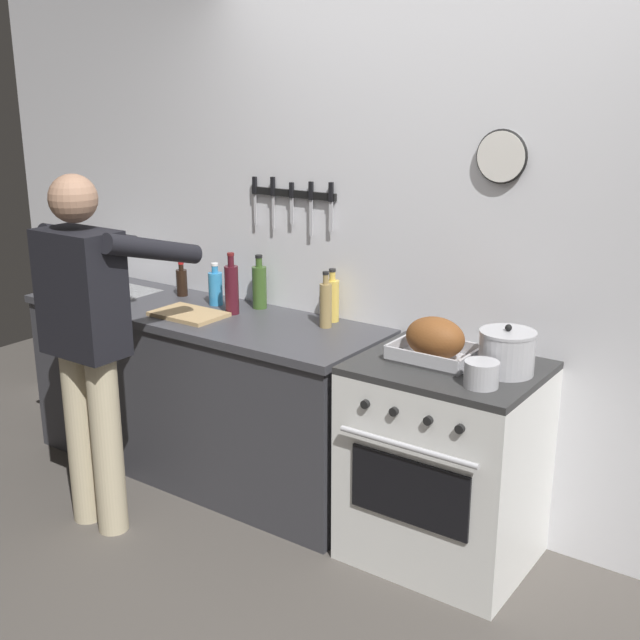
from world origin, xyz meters
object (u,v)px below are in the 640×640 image
Objects in this scene: person_cook at (89,333)px; bottle_dish_soap at (216,288)px; stove at (444,462)px; bottle_olive_oil at (259,286)px; stock_pot at (507,352)px; roasting_pan at (435,341)px; cutting_board at (189,314)px; bottle_cooking_oil at (332,299)px; bottle_vinegar at (326,304)px; bottle_wine_red at (232,288)px; saucepan at (481,374)px; bottle_soy_sauce at (182,282)px.

bottle_dish_soap is at bearing 2.71° from person_cook.
person_cook is 7.39× the size of bottle_dish_soap.
stove is 3.20× the size of bottle_olive_oil.
person_cook is 7.28× the size of stock_pot.
roasting_pan reaches higher than cutting_board.
cutting_board is (0.05, 0.58, -0.04)m from person_cook.
bottle_vinegar is at bearing -72.89° from bottle_cooking_oil.
person_cook is 0.77m from bottle_wine_red.
bottle_dish_soap is at bearing 174.25° from stove.
bottle_vinegar reaches higher than cutting_board.
saucepan is (0.21, -0.16, 0.50)m from stove.
bottle_olive_oil is 0.89× the size of bottle_wine_red.
bottle_soy_sauce is at bearing -175.89° from bottle_cooking_oil.
bottle_wine_red is (-0.49, -0.18, 0.02)m from bottle_cooking_oil.
bottle_vinegar is at bearing 173.84° from stock_pot.
saucepan reaches higher than cutting_board.
bottle_soy_sauce is 0.68× the size of bottle_olive_oil.
bottle_wine_red reaches higher than roasting_pan.
bottle_soy_sauce is (-0.31, 0.27, 0.07)m from cutting_board.
bottle_dish_soap is 0.21m from bottle_wine_red.
bottle_dish_soap reaches higher than stove.
stock_pot is at bearing -3.55° from bottle_dish_soap.
bottle_wine_red reaches higher than bottle_soy_sauce.
stove is at bearing -17.98° from bottle_cooking_oil.
bottle_cooking_oil is at bearing 157.53° from saucepan.
bottle_dish_soap is at bearing -160.30° from bottle_olive_oil.
saucepan is at bearing -9.79° from bottle_soy_sauce.
roasting_pan is at bearing -11.47° from bottle_vinegar.
cutting_board is 1.32× the size of bottle_vinegar.
saucepan is 1.47m from bottle_olive_oil.
stove is 1.68m from person_cook.
bottle_dish_soap is 0.68m from bottle_cooking_oil.
stock_pot reaches higher than bottle_soy_sauce.
bottle_cooking_oil is 0.84× the size of bottle_wine_red.
person_cook is 1.16m from bottle_cooking_oil.
cutting_board is (-1.61, 0.06, -0.04)m from saucepan.
bottle_wine_red is at bearing -105.39° from bottle_olive_oil.
bottle_wine_red reaches higher than stock_pot.
bottle_cooking_oil is 0.97× the size of bottle_vinegar.
stove is at bearing -5.75° from bottle_dish_soap.
stock_pot is 0.81× the size of bottle_olive_oil.
stock_pot is 0.63× the size of cutting_board.
bottle_cooking_oil reaches higher than bottle_dish_soap.
roasting_pan is 1.33× the size of bottle_cooking_oil.
bottle_wine_red is at bearing -11.41° from person_cook.
cutting_board is 1.88× the size of bottle_soy_sauce.
bottle_wine_red is (-1.17, 0.05, 0.05)m from roasting_pan.
saucepan is at bearing -22.47° from bottle_cooking_oil.
roasting_pan is 0.72m from bottle_cooking_oil.
bottle_olive_oil is at bearing 164.86° from saucepan.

